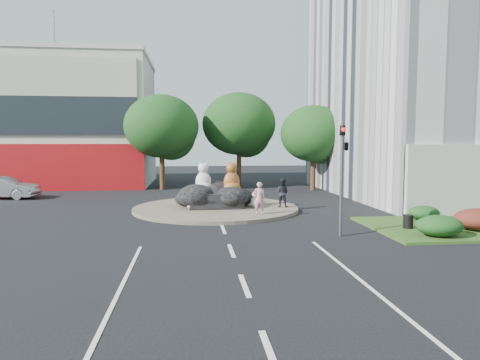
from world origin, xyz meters
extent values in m
plane|color=black|center=(0.00, 0.00, 0.00)|extent=(120.00, 120.00, 0.00)
cylinder|color=brown|center=(0.00, 10.00, 0.10)|extent=(10.00, 10.00, 0.20)
cube|color=beige|center=(-18.00, 28.00, 6.00)|extent=(25.00, 12.00, 12.00)
cube|color=beige|center=(-18.00, 28.00, 12.20)|extent=(25.20, 12.20, 0.40)
cylinder|color=#595B60|center=(-15.00, 30.00, 14.90)|extent=(0.10, 0.10, 5.00)
cube|color=#2B4E1A|center=(12.00, 3.00, 0.06)|extent=(10.00, 6.00, 0.12)
cylinder|color=#382314|center=(-4.00, 22.00, 1.87)|extent=(0.44, 0.44, 3.74)
ellipsoid|color=#113515|center=(-4.00, 22.00, 5.53)|extent=(6.46, 6.46, 5.49)
sphere|color=#113515|center=(-3.20, 22.50, 4.68)|extent=(4.25, 4.25, 4.25)
sphere|color=#113515|center=(-4.70, 21.70, 4.93)|extent=(3.74, 3.74, 3.74)
cylinder|color=#382314|center=(3.00, 24.00, 1.98)|extent=(0.44, 0.44, 3.96)
ellipsoid|color=#113515|center=(3.00, 24.00, 5.85)|extent=(6.84, 6.84, 5.81)
sphere|color=#113515|center=(3.80, 24.50, 4.95)|extent=(4.50, 4.50, 4.50)
sphere|color=#113515|center=(2.30, 23.70, 5.22)|extent=(3.96, 3.96, 3.96)
cylinder|color=#382314|center=(9.00, 20.00, 1.65)|extent=(0.44, 0.44, 3.30)
ellipsoid|color=#113515|center=(9.00, 20.00, 4.88)|extent=(5.70, 5.70, 4.84)
sphere|color=#113515|center=(9.80, 20.50, 4.12)|extent=(3.75, 3.75, 3.75)
sphere|color=#113515|center=(8.30, 19.70, 4.35)|extent=(3.30, 3.30, 3.30)
ellipsoid|color=#113515|center=(9.00, 1.00, 0.57)|extent=(2.00, 1.60, 0.90)
ellipsoid|color=#441712|center=(11.50, 2.00, 0.61)|extent=(2.20, 1.76, 0.99)
ellipsoid|color=#113515|center=(10.50, 4.80, 0.48)|extent=(1.60, 1.28, 0.72)
cylinder|color=#595B60|center=(5.00, 2.00, 2.50)|extent=(0.14, 0.14, 5.00)
imported|color=black|center=(5.00, 2.00, 4.20)|extent=(0.21, 0.26, 1.30)
imported|color=black|center=(5.20, 2.00, 4.00)|extent=(0.26, 1.24, 0.50)
sphere|color=red|center=(5.00, 1.82, 4.65)|extent=(0.18, 0.18, 0.18)
cylinder|color=#595B60|center=(13.00, 8.00, 4.00)|extent=(0.18, 0.18, 8.00)
cylinder|color=#595B60|center=(12.00, 8.00, 8.00)|extent=(2.00, 0.12, 0.12)
cube|color=silver|center=(11.00, 8.00, 7.90)|extent=(0.50, 0.22, 0.12)
imported|color=#C57F90|center=(2.20, 7.00, 1.08)|extent=(0.68, 0.47, 1.77)
imported|color=black|center=(4.00, 9.46, 1.06)|extent=(1.05, 0.97, 1.73)
imported|color=#A4A8AC|center=(-15.16, 17.04, 0.81)|extent=(5.11, 2.35, 1.62)
cylinder|color=black|center=(8.55, 2.77, 0.43)|extent=(0.54, 0.54, 0.63)
camera|label=1|loc=(-1.50, -15.87, 4.09)|focal=32.00mm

